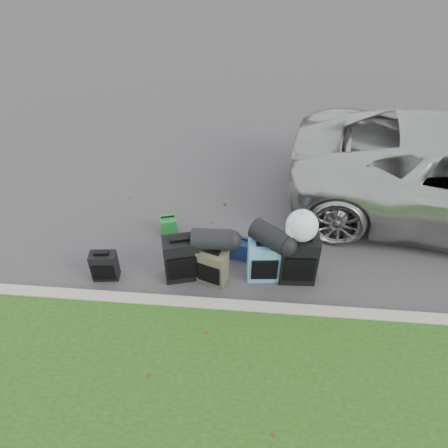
# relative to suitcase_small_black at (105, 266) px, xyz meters

# --- Properties ---
(ground) EXTENTS (120.00, 120.00, 0.00)m
(ground) POSITION_rel_suitcase_small_black_xyz_m (1.79, 0.52, -0.23)
(ground) COLOR #383535
(ground) RESTS_ON ground
(curb) EXTENTS (120.00, 0.18, 0.15)m
(curb) POSITION_rel_suitcase_small_black_xyz_m (1.79, -0.48, -0.16)
(curb) COLOR #9E937F
(curb) RESTS_ON ground
(suitcase_small_black) EXTENTS (0.40, 0.25, 0.47)m
(suitcase_small_black) POSITION_rel_suitcase_small_black_xyz_m (0.00, 0.00, 0.00)
(suitcase_small_black) COLOR black
(suitcase_small_black) RESTS_ON ground
(suitcase_large_black_left) EXTENTS (0.56, 0.42, 0.72)m
(suitcase_large_black_left) POSITION_rel_suitcase_small_black_xyz_m (1.12, 0.12, 0.13)
(suitcase_large_black_left) COLOR black
(suitcase_large_black_left) RESTS_ON ground
(suitcase_olive) EXTENTS (0.47, 0.37, 0.57)m
(suitcase_olive) POSITION_rel_suitcase_small_black_xyz_m (1.58, 0.08, 0.05)
(suitcase_olive) COLOR #3F3D29
(suitcase_olive) RESTS_ON ground
(suitcase_teal) EXTENTS (0.48, 0.32, 0.66)m
(suitcase_teal) POSITION_rel_suitcase_small_black_xyz_m (2.31, 0.21, 0.09)
(suitcase_teal) COLOR teal
(suitcase_teal) RESTS_ON ground
(suitcase_large_black_right) EXTENTS (0.53, 0.33, 0.78)m
(suitcase_large_black_right) POSITION_rel_suitcase_small_black_xyz_m (2.80, 0.22, 0.16)
(suitcase_large_black_right) COLOR black
(suitcase_large_black_right) RESTS_ON ground
(tote_green) EXTENTS (0.30, 0.27, 0.29)m
(tote_green) POSITION_rel_suitcase_small_black_xyz_m (0.74, 1.08, -0.09)
(tote_green) COLOR #1C7E2D
(tote_green) RESTS_ON ground
(tote_navy) EXTENTS (0.34, 0.29, 0.32)m
(tote_navy) POSITION_rel_suitcase_small_black_xyz_m (1.93, 0.62, -0.08)
(tote_navy) COLOR navy
(tote_navy) RESTS_ON ground
(duffel_left) EXTENTS (0.57, 0.32, 0.30)m
(duffel_left) POSITION_rel_suitcase_small_black_xyz_m (1.56, 0.18, 0.48)
(duffel_left) COLOR black
(duffel_left) RESTS_ON suitcase_olive
(duffel_right) EXTENTS (0.63, 0.58, 0.31)m
(duffel_right) POSITION_rel_suitcase_small_black_xyz_m (2.37, 0.21, 0.57)
(duffel_right) COLOR black
(duffel_right) RESTS_ON suitcase_teal
(trash_bag) EXTENTS (0.44, 0.44, 0.44)m
(trash_bag) POSITION_rel_suitcase_small_black_xyz_m (2.78, 0.24, 0.77)
(trash_bag) COLOR white
(trash_bag) RESTS_ON suitcase_large_black_right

